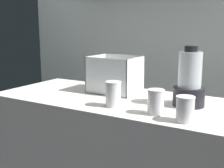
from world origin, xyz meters
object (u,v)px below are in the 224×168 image
Objects in this scene: juice_cup_carrot_left at (156,104)px; juice_cup_orange_middle at (185,111)px; carrot_display_bin at (115,81)px; juice_cup_carrot_far_left at (113,96)px; blender_pitcher at (189,82)px.

juice_cup_carrot_left reaches higher than juice_cup_orange_middle.
carrot_display_bin is 2.21× the size of juice_cup_carrot_far_left.
juice_cup_orange_middle is at bearing -14.46° from juice_cup_carrot_left.
blender_pitcher reaches higher than juice_cup_carrot_left.
juice_cup_carrot_far_left is (0.16, -0.30, -0.01)m from carrot_display_bin.
juice_cup_orange_middle is (0.15, -0.04, -0.00)m from juice_cup_carrot_left.
juice_cup_orange_middle is (0.06, -0.27, -0.08)m from blender_pitcher.
juice_cup_carrot_left is at bearing 165.54° from juice_cup_orange_middle.
blender_pitcher is at bearing 33.15° from juice_cup_carrot_far_left.
juice_cup_carrot_left is (-0.09, -0.23, -0.07)m from blender_pitcher.
blender_pitcher is 0.40m from juice_cup_carrot_far_left.
juice_cup_carrot_far_left is (-0.33, -0.22, -0.07)m from blender_pitcher.
juice_cup_carrot_far_left is 0.24m from juice_cup_carrot_left.
juice_cup_carrot_far_left reaches higher than juice_cup_orange_middle.
carrot_display_bin is 2.44× the size of juice_cup_carrot_left.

